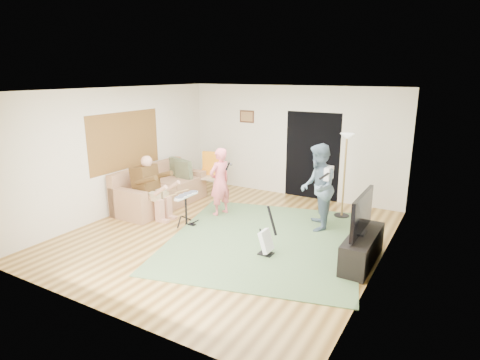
% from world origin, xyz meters
% --- Properties ---
extents(floor, '(6.00, 6.00, 0.00)m').
position_xyz_m(floor, '(0.00, 0.00, 0.00)').
color(floor, brown).
rests_on(floor, ground).
extents(walls, '(5.50, 6.00, 2.70)m').
position_xyz_m(walls, '(0.00, 0.00, 1.35)').
color(walls, beige).
rests_on(walls, floor).
extents(ceiling, '(6.00, 6.00, 0.00)m').
position_xyz_m(ceiling, '(0.00, 0.00, 2.70)').
color(ceiling, white).
rests_on(ceiling, walls).
extents(window_blinds, '(0.00, 2.05, 2.05)m').
position_xyz_m(window_blinds, '(-2.74, 0.20, 1.55)').
color(window_blinds, olive).
rests_on(window_blinds, walls).
extents(doorway, '(2.10, 0.00, 2.10)m').
position_xyz_m(doorway, '(0.55, 2.99, 1.05)').
color(doorway, black).
rests_on(doorway, walls).
extents(picture_frame, '(0.42, 0.03, 0.32)m').
position_xyz_m(picture_frame, '(-1.25, 2.99, 1.90)').
color(picture_frame, '#3F2314').
rests_on(picture_frame, walls).
extents(area_rug, '(4.19, 4.52, 0.02)m').
position_xyz_m(area_rug, '(0.72, 0.11, 0.01)').
color(area_rug, '#506F43').
rests_on(area_rug, floor).
extents(sofa, '(0.94, 2.29, 0.93)m').
position_xyz_m(sofa, '(-2.30, 0.67, 0.31)').
color(sofa, '#A47652').
rests_on(sofa, floor).
extents(drummer, '(0.86, 0.48, 1.33)m').
position_xyz_m(drummer, '(-1.88, 0.02, 0.52)').
color(drummer, '#4E3416').
rests_on(drummer, sofa).
extents(drum_kit, '(0.36, 0.64, 0.66)m').
position_xyz_m(drum_kit, '(-1.00, 0.02, 0.29)').
color(drum_kit, black).
rests_on(drum_kit, floor).
extents(singer, '(0.48, 0.61, 1.47)m').
position_xyz_m(singer, '(-0.73, 0.87, 0.73)').
color(singer, '#F96C76').
rests_on(singer, floor).
extents(microphone, '(0.06, 0.06, 0.24)m').
position_xyz_m(microphone, '(-0.53, 0.87, 1.10)').
color(microphone, black).
rests_on(microphone, singer).
extents(guitarist, '(0.90, 1.00, 1.69)m').
position_xyz_m(guitarist, '(1.35, 1.14, 0.85)').
color(guitarist, slate).
rests_on(guitarist, floor).
extents(guitar_held, '(0.12, 0.60, 0.26)m').
position_xyz_m(guitar_held, '(1.55, 1.14, 1.15)').
color(guitar_held, white).
rests_on(guitar_held, guitarist).
extents(guitar_spare, '(0.32, 0.29, 0.89)m').
position_xyz_m(guitar_spare, '(1.04, -0.44, 0.25)').
color(guitar_spare, black).
rests_on(guitar_spare, floor).
extents(torchiere_lamp, '(0.32, 0.32, 1.79)m').
position_xyz_m(torchiere_lamp, '(1.60, 2.06, 1.23)').
color(torchiere_lamp, black).
rests_on(torchiere_lamp, floor).
extents(dining_chair, '(0.57, 0.60, 1.09)m').
position_xyz_m(dining_chair, '(-1.68, 1.88, 0.39)').
color(dining_chair, tan).
rests_on(dining_chair, floor).
extents(tv_cabinet, '(0.40, 1.40, 0.50)m').
position_xyz_m(tv_cabinet, '(2.50, 0.08, 0.25)').
color(tv_cabinet, black).
rests_on(tv_cabinet, floor).
extents(television, '(0.06, 1.16, 0.64)m').
position_xyz_m(television, '(2.45, 0.08, 0.85)').
color(television, black).
rests_on(television, tv_cabinet).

